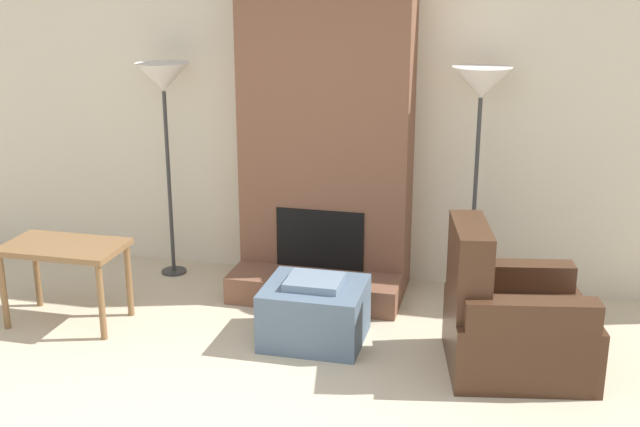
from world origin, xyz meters
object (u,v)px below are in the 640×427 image
(armchair, at_px, (508,325))
(side_table, at_px, (64,255))
(floor_lamp_left, at_px, (163,85))
(floor_lamp_right, at_px, (481,91))
(ottoman, at_px, (315,312))

(armchair, xyz_separation_m, side_table, (-2.96, -0.03, 0.21))
(floor_lamp_left, relative_size, floor_lamp_right, 0.98)
(armchair, distance_m, side_table, 2.97)
(ottoman, xyz_separation_m, floor_lamp_left, (-1.41, 0.93, 1.32))
(side_table, bearing_deg, ottoman, 3.95)
(ottoman, bearing_deg, floor_lamp_left, 146.54)
(ottoman, xyz_separation_m, floor_lamp_right, (0.95, 0.93, 1.35))
(floor_lamp_right, bearing_deg, ottoman, -135.69)
(armchair, xyz_separation_m, floor_lamp_left, (-2.64, 1.02, 1.24))
(side_table, bearing_deg, floor_lamp_right, 21.39)
(side_table, bearing_deg, armchair, 0.56)
(side_table, height_order, floor_lamp_left, floor_lamp_left)
(ottoman, height_order, side_table, side_table)
(armchair, height_order, side_table, armchair)
(floor_lamp_left, bearing_deg, side_table, -106.91)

